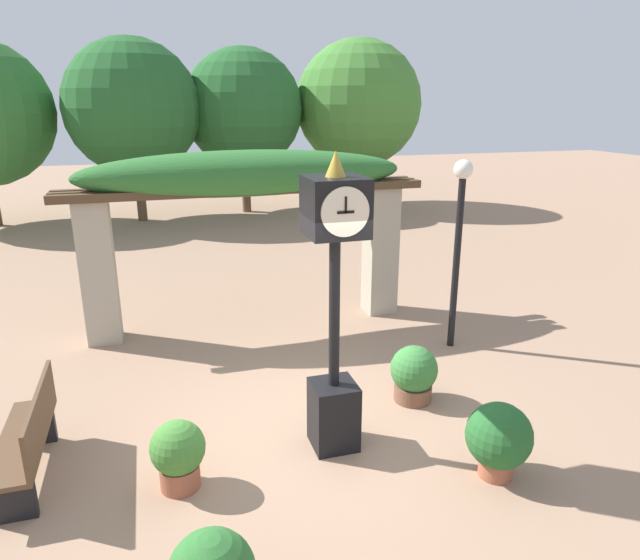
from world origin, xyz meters
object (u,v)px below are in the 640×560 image
pedestal_clock (334,305)px  potted_plant_far_left (499,438)px  lamp_post (459,224)px  potted_plant_near_left (414,373)px  potted_plant_near_right (178,453)px  park_bench (29,438)px

pedestal_clock → potted_plant_far_left: (1.37, -0.96, -1.18)m
potted_plant_far_left → lamp_post: lamp_post is taller
potted_plant_near_left → pedestal_clock: bearing=-153.0°
potted_plant_near_right → potted_plant_far_left: potted_plant_far_left is taller
pedestal_clock → potted_plant_near_left: 1.86m
pedestal_clock → potted_plant_near_left: (1.24, 0.63, -1.24)m
potted_plant_near_right → potted_plant_far_left: 3.07m
pedestal_clock → lamp_post: pedestal_clock is taller
potted_plant_far_left → park_bench: (-4.36, 1.29, 0.01)m
park_bench → potted_plant_near_right: bearing=67.2°
potted_plant_near_right → lamp_post: lamp_post is taller
potted_plant_far_left → pedestal_clock: bearing=144.8°
pedestal_clock → potted_plant_near_right: (-1.62, -0.25, -1.23)m
potted_plant_near_left → lamp_post: lamp_post is taller
lamp_post → park_bench: bearing=-163.3°
pedestal_clock → park_bench: 3.22m
potted_plant_near_left → lamp_post: size_ratio=0.26×
potted_plant_near_left → lamp_post: (1.27, 1.34, 1.50)m
potted_plant_near_right → park_bench: bearing=157.2°
potted_plant_near_left → park_bench: park_bench is taller
potted_plant_near_right → lamp_post: (4.12, 2.22, 1.49)m
pedestal_clock → potted_plant_far_left: pedestal_clock is taller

